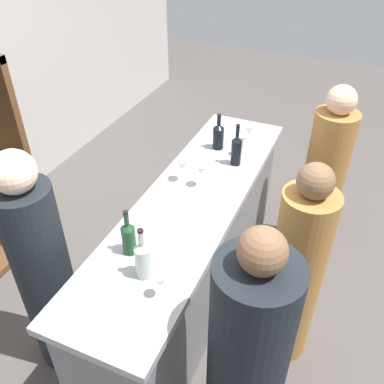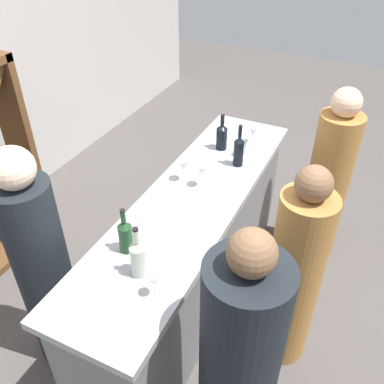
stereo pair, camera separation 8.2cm
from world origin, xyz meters
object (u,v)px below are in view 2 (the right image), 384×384
at_px(wine_bottle_second_left_olive_green, 125,235).
at_px(wine_glass_near_center, 246,143).
at_px(wine_bottle_second_right_near_black, 222,136).
at_px(person_center_guest, 294,278).
at_px(wine_glass_far_center, 184,166).
at_px(wine_bottle_leftmost_clear_pale, 138,257).
at_px(person_left_guest, 238,369).
at_px(person_right_guest, 328,183).
at_px(wine_glass_near_left, 154,282).
at_px(wine_bottle_center_near_black, 239,150).
at_px(wine_glass_near_right, 253,132).
at_px(person_server_behind, 44,270).
at_px(wine_glass_far_left, 202,172).

relative_size(wine_bottle_second_left_olive_green, wine_glass_near_center, 1.75).
bearing_deg(wine_bottle_second_right_near_black, person_center_guest, -133.31).
bearing_deg(wine_glass_far_center, wine_bottle_leftmost_clear_pale, -168.48).
bearing_deg(person_left_guest, wine_glass_far_center, -71.01).
distance_m(wine_bottle_leftmost_clear_pale, person_center_guest, 1.00).
xyz_separation_m(wine_bottle_second_right_near_black, person_right_guest, (0.32, -0.78, -0.39)).
height_order(wine_glass_near_left, wine_glass_near_center, wine_glass_near_center).
distance_m(wine_bottle_second_right_near_black, person_right_guest, 0.93).
distance_m(wine_bottle_center_near_black, person_left_guest, 1.46).
height_order(wine_bottle_second_right_near_black, wine_glass_far_center, wine_bottle_second_right_near_black).
distance_m(wine_bottle_second_left_olive_green, wine_bottle_second_right_near_black, 1.23).
height_order(wine_bottle_second_left_olive_green, wine_glass_near_right, wine_bottle_second_left_olive_green).
bearing_deg(wine_glass_near_right, wine_bottle_leftmost_clear_pale, 177.00).
height_order(person_center_guest, person_right_guest, person_right_guest).
height_order(wine_glass_near_left, wine_glass_far_center, wine_glass_far_center).
bearing_deg(wine_bottle_second_left_olive_green, wine_glass_near_left, -125.08).
relative_size(person_left_guest, person_server_behind, 1.01).
distance_m(wine_bottle_second_left_olive_green, person_left_guest, 0.87).
xyz_separation_m(wine_bottle_second_left_olive_green, wine_glass_far_left, (0.72, -0.12, 0.01)).
bearing_deg(person_right_guest, wine_glass_far_center, 62.47).
bearing_deg(wine_glass_near_right, person_left_guest, -162.42).
bearing_deg(wine_bottle_leftmost_clear_pale, person_center_guest, -49.41).
relative_size(wine_bottle_second_left_olive_green, person_left_guest, 0.18).
bearing_deg(wine_glass_near_center, wine_glass_far_center, 150.50).
bearing_deg(wine_glass_far_left, wine_glass_near_right, -9.58).
bearing_deg(person_server_behind, wine_glass_far_left, 44.23).
distance_m(wine_bottle_second_right_near_black, wine_glass_near_right, 0.26).
xyz_separation_m(wine_bottle_center_near_black, person_right_guest, (0.48, -0.59, -0.41)).
bearing_deg(wine_glass_far_center, person_server_behind, 151.81).
bearing_deg(wine_glass_near_right, person_center_guest, -146.64).
xyz_separation_m(wine_bottle_leftmost_clear_pale, person_left_guest, (-0.13, -0.60, -0.36)).
xyz_separation_m(wine_glass_near_right, person_left_guest, (-1.65, -0.52, -0.34)).
height_order(wine_glass_near_right, person_center_guest, person_center_guest).
bearing_deg(wine_glass_near_right, wine_bottle_second_left_olive_green, 170.62).
bearing_deg(wine_glass_near_left, person_left_guest, -95.32).
relative_size(wine_glass_far_left, person_server_behind, 0.10).
bearing_deg(person_left_guest, wine_glass_near_right, -91.85).
bearing_deg(wine_glass_far_left, wine_bottle_second_right_near_black, 7.85).
bearing_deg(wine_glass_near_left, person_server_behind, 87.33).
bearing_deg(wine_bottle_second_left_olive_green, wine_bottle_leftmost_clear_pale, -127.59).
bearing_deg(person_server_behind, wine_glass_near_center, 50.38).
bearing_deg(person_right_guest, wine_bottle_second_left_olive_green, 80.33).
bearing_deg(wine_glass_near_center, wine_bottle_second_right_near_black, 81.81).
height_order(wine_glass_near_left, person_server_behind, person_server_behind).
bearing_deg(wine_glass_far_center, wine_bottle_center_near_black, -37.62).
distance_m(wine_bottle_second_left_olive_green, person_right_guest, 1.80).
relative_size(wine_glass_near_left, person_right_guest, 0.09).
bearing_deg(wine_glass_near_left, wine_glass_far_left, 10.77).
bearing_deg(wine_bottle_second_left_olive_green, person_server_behind, 108.59).
relative_size(wine_bottle_center_near_black, person_center_guest, 0.21).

